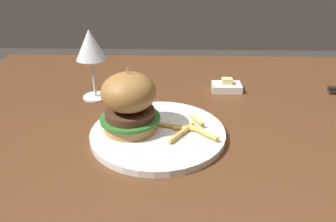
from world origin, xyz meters
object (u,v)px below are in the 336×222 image
burger_sandwich (129,102)px  butter_dish (227,87)px  main_plate (158,133)px  wine_glass (90,47)px

burger_sandwich → butter_dish: burger_sandwich is taller
main_plate → butter_dish: size_ratio=3.55×
wine_glass → butter_dish: wine_glass is taller
burger_sandwich → wine_glass: 0.23m
main_plate → butter_dish: bearing=54.4°
burger_sandwich → wine_glass: size_ratio=0.74×
wine_glass → butter_dish: (0.35, 0.05, -0.12)m
butter_dish → main_plate: bearing=-125.6°
main_plate → wine_glass: bearing=132.4°
main_plate → wine_glass: size_ratio=1.57×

